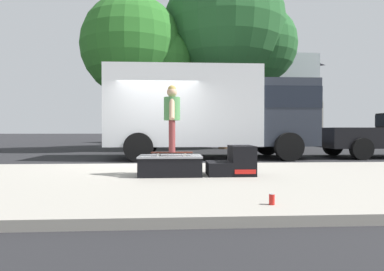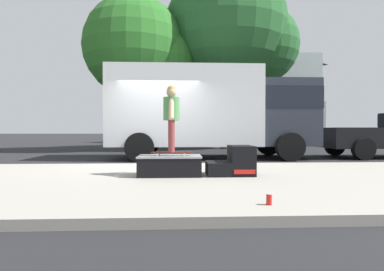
{
  "view_description": "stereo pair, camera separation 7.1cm",
  "coord_description": "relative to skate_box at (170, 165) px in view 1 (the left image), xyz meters",
  "views": [
    {
      "loc": [
        0.5,
        -8.57,
        0.99
      ],
      "look_at": [
        0.89,
        -1.65,
        0.86
      ],
      "focal_mm": 29.18,
      "sensor_mm": 36.0,
      "label": 1
    },
    {
      "loc": [
        0.57,
        -8.57,
        0.99
      ],
      "look_at": [
        0.89,
        -1.65,
        0.86
      ],
      "focal_mm": 29.18,
      "sensor_mm": 36.0,
      "label": 2
    }
  ],
  "objects": [
    {
      "name": "box_truck",
      "position": [
        1.35,
        4.85,
        1.38
      ],
      "size": [
        6.91,
        2.63,
        3.05
      ],
      "color": "silver",
      "rests_on": "ground"
    },
    {
      "name": "street_tree_neighbour",
      "position": [
        -1.63,
        9.01,
        4.44
      ],
      "size": [
        5.22,
        4.74,
        7.28
      ],
      "color": "brown",
      "rests_on": "ground"
    },
    {
      "name": "soda_can",
      "position": [
        1.21,
        -2.39,
        -0.14
      ],
      "size": [
        0.07,
        0.07,
        0.13
      ],
      "color": "red",
      "rests_on": "sidewalk_slab"
    },
    {
      "name": "ground_plane",
      "position": [
        -0.42,
        2.65,
        -0.32
      ],
      "size": [
        140.0,
        140.0,
        0.0
      ],
      "primitive_type": "plane",
      "color": "black"
    },
    {
      "name": "kicker_ramp",
      "position": [
        1.23,
        -0.0,
        0.03
      ],
      "size": [
        0.89,
        0.65,
        0.56
      ],
      "color": "black",
      "rests_on": "sidewalk_slab"
    },
    {
      "name": "sidewalk_slab",
      "position": [
        -0.42,
        -0.35,
        -0.26
      ],
      "size": [
        50.0,
        5.0,
        0.12
      ],
      "primitive_type": "cube",
      "color": "gray",
      "rests_on": "ground"
    },
    {
      "name": "skater_kid",
      "position": [
        0.03,
        -0.02,
        0.99
      ],
      "size": [
        0.31,
        0.65,
        1.26
      ],
      "color": "brown",
      "rests_on": "skateboard"
    },
    {
      "name": "skate_box",
      "position": [
        0.0,
        0.0,
        0.0
      ],
      "size": [
        1.19,
        0.7,
        0.38
      ],
      "color": "black",
      "rests_on": "sidewalk_slab"
    },
    {
      "name": "house_behind",
      "position": [
        5.08,
        17.65,
        3.92
      ],
      "size": [
        9.54,
        8.22,
        8.4
      ],
      "color": "silver",
      "rests_on": "ground"
    },
    {
      "name": "street_tree_main",
      "position": [
        3.01,
        10.1,
        5.65
      ],
      "size": [
        6.9,
        6.27,
        9.29
      ],
      "color": "brown",
      "rests_on": "ground"
    },
    {
      "name": "skateboard",
      "position": [
        0.03,
        -0.02,
        0.23
      ],
      "size": [
        0.79,
        0.24,
        0.07
      ],
      "color": "#4C1E14",
      "rests_on": "skate_box"
    }
  ]
}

